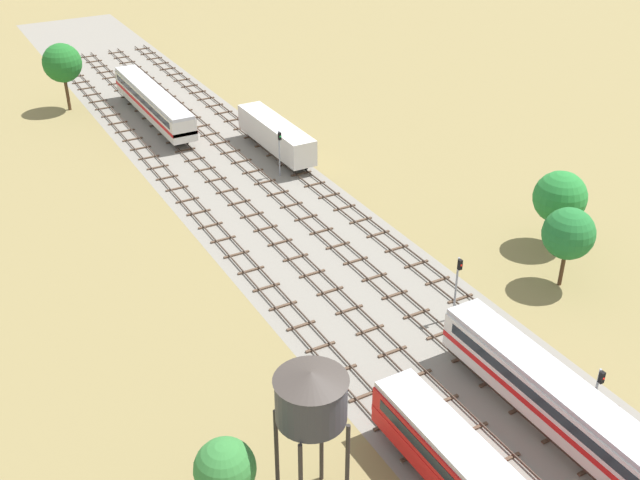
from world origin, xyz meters
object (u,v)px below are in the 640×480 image
object	(u,v)px
signal_post_nearest	(279,148)
signal_post_mid	(457,281)
water_tower	(311,398)
passenger_coach_left_midfar	(153,101)
signal_post_near	(597,392)
passenger_coach_centre_left_near	(576,415)
freight_boxcar_centre_mid	(276,134)

from	to	relation	value
signal_post_nearest	signal_post_mid	xyz separation A→B (m)	(0.00, -29.53, 0.24)
signal_post_nearest	water_tower	bearing A→B (deg)	-114.32
passenger_coach_left_midfar	water_tower	world-z (taller)	water_tower
passenger_coach_left_midfar	water_tower	xyz separation A→B (m)	(-11.65, -61.59, 5.28)
water_tower	signal_post_near	xyz separation A→B (m)	(18.03, -3.34, -4.78)
signal_post_mid	signal_post_nearest	bearing A→B (deg)	90.00
signal_post_nearest	signal_post_near	size ratio (longest dim) A/B	1.04
passenger_coach_centre_left_near	signal_post_mid	world-z (taller)	signal_post_mid
passenger_coach_left_midfar	signal_post_nearest	world-z (taller)	signal_post_nearest
passenger_coach_left_midfar	water_tower	bearing A→B (deg)	-100.71
signal_post_mid	signal_post_near	bearing A→B (deg)	-90.00
passenger_coach_left_midfar	signal_post_mid	xyz separation A→B (m)	(6.38, -51.22, 0.84)
water_tower	signal_post_mid	xyz separation A→B (m)	(18.03, 10.36, -4.44)
freight_boxcar_centre_mid	passenger_coach_left_midfar	distance (m)	18.54
signal_post_nearest	signal_post_mid	distance (m)	29.53
passenger_coach_centre_left_near	signal_post_nearest	xyz separation A→B (m)	(2.13, 43.73, 0.61)
passenger_coach_left_midfar	passenger_coach_centre_left_near	bearing A→B (deg)	-86.28
passenger_coach_centre_left_near	signal_post_nearest	size ratio (longest dim) A/B	4.36
freight_boxcar_centre_mid	passenger_coach_left_midfar	world-z (taller)	passenger_coach_left_midfar
freight_boxcar_centre_mid	passenger_coach_left_midfar	xyz separation A→B (m)	(-8.52, 16.47, 0.16)
signal_post_nearest	signal_post_near	distance (m)	43.22
passenger_coach_centre_left_near	freight_boxcar_centre_mid	distance (m)	49.15
passenger_coach_centre_left_near	signal_post_near	xyz separation A→B (m)	(2.13, 0.51, 0.50)
passenger_coach_centre_left_near	water_tower	size ratio (longest dim) A/B	2.30
passenger_coach_left_midfar	signal_post_mid	distance (m)	51.63
water_tower	signal_post_near	distance (m)	18.95
freight_boxcar_centre_mid	water_tower	world-z (taller)	water_tower
passenger_coach_centre_left_near	signal_post_nearest	distance (m)	43.79
signal_post_near	water_tower	bearing A→B (deg)	169.51
water_tower	signal_post_near	bearing A→B (deg)	-10.49
passenger_coach_left_midfar	signal_post_mid	bearing A→B (deg)	-82.89
water_tower	signal_post_mid	world-z (taller)	water_tower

